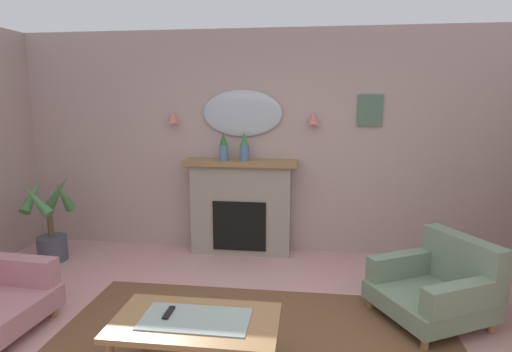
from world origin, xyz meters
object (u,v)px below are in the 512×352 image
Objects in this scene: mantel_vase_left at (224,147)px; mantel_vase_centre at (244,147)px; wall_sconce_left at (173,117)px; wall_mirror at (242,113)px; coffee_table at (196,327)px; wall_sconce_right at (313,118)px; potted_plant_corner_palm at (50,223)px; tv_remote at (169,313)px; framed_picture at (370,110)px; armchair_in_corner at (438,285)px; fireplace at (241,208)px.

mantel_vase_left is 0.98× the size of mantel_vase_centre.
mantel_vase_left is 0.74m from wall_sconce_left.
coffee_table is (0.09, -2.52, -1.33)m from wall_mirror.
wall_sconce_right reaches higher than potted_plant_corner_palm.
tv_remote is at bearing -41.32° from potted_plant_corner_palm.
wall_mirror is 2.67× the size of framed_picture.
wall_sconce_right is 0.13× the size of coffee_table.
wall_sconce_right is 0.13× the size of armchair_in_corner.
wall_sconce_left reaches higher than coffee_table.
wall_mirror reaches higher than wall_sconce_left.
wall_sconce_right reaches higher than mantel_vase_centre.
mantel_vase_left is 0.25m from mantel_vase_centre.
coffee_table is 1.00× the size of armchair_in_corner.
framed_picture is at bearing 60.85° from coffee_table.
wall_sconce_right is at bearing 127.38° from armchair_in_corner.
tv_remote is (-0.19, 0.04, 0.07)m from coffee_table.
wall_sconce_left is 1.70m from wall_sconce_right.
fireplace is at bearing 8.06° from mantel_vase_left.
mantel_vase_left reaches higher than armchair_in_corner.
fireplace is 1.24× the size of armchair_in_corner.
framed_picture is 3.96m from potted_plant_corner_palm.
mantel_vase_centre is (0.05, -0.03, 0.75)m from fireplace.
tv_remote is at bearing -122.76° from framed_picture.
wall_mirror is at bearing -179.62° from framed_picture.
wall_mirror is (0.20, 0.17, 0.39)m from mantel_vase_left.
mantel_vase_centre is 0.88m from wall_sconce_right.
armchair_in_corner is (1.09, -1.42, -1.35)m from wall_sconce_right.
wall_sconce_right is at bearing 72.87° from coffee_table.
coffee_table is (0.94, -2.47, -1.28)m from wall_sconce_left.
armchair_in_corner is at bearing -11.06° from potted_plant_corner_palm.
coffee_table is at bearing -87.99° from wall_mirror.
coffee_table is at bearing -87.87° from fireplace.
coffee_table is at bearing -39.32° from potted_plant_corner_palm.
armchair_in_corner is (2.79, -1.42, -1.35)m from wall_sconce_left.
wall_sconce_left is 2.35m from framed_picture.
potted_plant_corner_palm is at bearing -168.44° from wall_sconce_right.
coffee_table is (-0.76, -2.47, -1.28)m from wall_sconce_right.
wall_mirror reaches higher than wall_sconce_right.
wall_mirror is at bearing 106.39° from mantel_vase_centre.
wall_sconce_left is (-0.85, -0.05, -0.05)m from wall_mirror.
potted_plant_corner_palm is (-3.67, -0.68, -1.30)m from framed_picture.
fireplace is at bearing -173.84° from wall_sconce_right.
wall_sconce_left reaches higher than mantel_vase_left.
tv_remote is 2.75m from potted_plant_corner_palm.
framed_picture is (1.50, 0.01, 0.04)m from wall_mirror.
coffee_table is (-1.41, -2.53, -1.37)m from framed_picture.
fireplace is 0.75m from mantel_vase_centre.
framed_picture reaches higher than fireplace.
coffee_table is at bearing -10.31° from tv_remote.
mantel_vase_left is at bearing 148.64° from armchair_in_corner.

